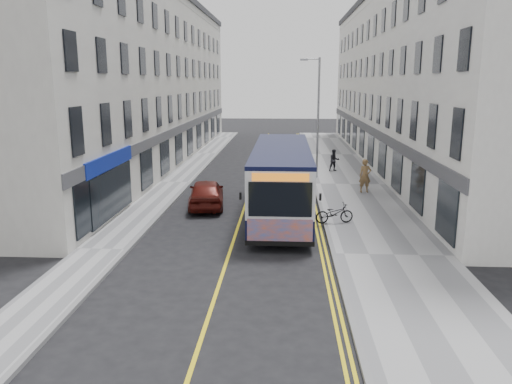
# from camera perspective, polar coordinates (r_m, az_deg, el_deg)

# --- Properties ---
(ground) EXTENTS (140.00, 140.00, 0.00)m
(ground) POSITION_cam_1_polar(r_m,az_deg,el_deg) (20.49, -2.72, -5.96)
(ground) COLOR black
(ground) RESTS_ON ground
(pavement_east) EXTENTS (4.50, 64.00, 0.12)m
(pavement_east) POSITION_cam_1_polar(r_m,az_deg,el_deg) (32.24, 10.68, 0.81)
(pavement_east) COLOR #959598
(pavement_east) RESTS_ON ground
(pavement_west) EXTENTS (2.00, 64.00, 0.12)m
(pavement_west) POSITION_cam_1_polar(r_m,az_deg,el_deg) (32.75, -9.23, 1.05)
(pavement_west) COLOR #959598
(pavement_west) RESTS_ON ground
(kerb_east) EXTENTS (0.18, 64.00, 0.13)m
(kerb_east) POSITION_cam_1_polar(r_m,az_deg,el_deg) (32.03, 6.69, 0.88)
(kerb_east) COLOR slate
(kerb_east) RESTS_ON ground
(kerb_west) EXTENTS (0.18, 64.00, 0.13)m
(kerb_west) POSITION_cam_1_polar(r_m,az_deg,el_deg) (32.55, -7.51, 1.04)
(kerb_west) COLOR slate
(kerb_west) RESTS_ON ground
(road_centre_line) EXTENTS (0.12, 64.00, 0.01)m
(road_centre_line) POSITION_cam_1_polar(r_m,az_deg,el_deg) (32.06, -0.47, 0.86)
(road_centre_line) COLOR yellow
(road_centre_line) RESTS_ON ground
(road_dbl_yellow_inner) EXTENTS (0.10, 64.00, 0.01)m
(road_dbl_yellow_inner) POSITION_cam_1_polar(r_m,az_deg,el_deg) (32.02, 5.88, 0.78)
(road_dbl_yellow_inner) COLOR yellow
(road_dbl_yellow_inner) RESTS_ON ground
(road_dbl_yellow_outer) EXTENTS (0.10, 64.00, 0.01)m
(road_dbl_yellow_outer) POSITION_cam_1_polar(r_m,az_deg,el_deg) (32.03, 6.24, 0.78)
(road_dbl_yellow_outer) COLOR yellow
(road_dbl_yellow_outer) RESTS_ON ground
(terrace_east) EXTENTS (6.00, 46.00, 13.00)m
(terrace_east) POSITION_cam_1_polar(r_m,az_deg,el_deg) (41.40, 16.86, 12.03)
(terrace_east) COLOR white
(terrace_east) RESTS_ON ground
(terrace_west) EXTENTS (6.00, 46.00, 13.00)m
(terrace_west) POSITION_cam_1_polar(r_m,az_deg,el_deg) (41.82, -12.32, 12.28)
(terrace_west) COLOR silver
(terrace_west) RESTS_ON ground
(streetlamp) EXTENTS (1.32, 0.18, 8.00)m
(streetlamp) POSITION_cam_1_polar(r_m,az_deg,el_deg) (33.45, 6.98, 8.83)
(streetlamp) COLOR #96989E
(streetlamp) RESTS_ON ground
(city_bus) EXTENTS (2.73, 11.72, 3.40)m
(city_bus) POSITION_cam_1_polar(r_m,az_deg,el_deg) (24.48, 2.92, 1.61)
(city_bus) COLOR black
(city_bus) RESTS_ON ground
(bicycle) EXTENTS (1.85, 0.97, 0.92)m
(bicycle) POSITION_cam_1_polar(r_m,az_deg,el_deg) (23.14, 8.95, -2.42)
(bicycle) COLOR black
(bicycle) RESTS_ON pavement_east
(pedestrian_near) EXTENTS (0.75, 0.53, 1.95)m
(pedestrian_near) POSITION_cam_1_polar(r_m,az_deg,el_deg) (29.83, 12.36, 1.82)
(pedestrian_near) COLOR olive
(pedestrian_near) RESTS_ON pavement_east
(pedestrian_far) EXTENTS (0.88, 0.75, 1.57)m
(pedestrian_far) POSITION_cam_1_polar(r_m,az_deg,el_deg) (36.58, 8.93, 3.61)
(pedestrian_far) COLOR black
(pedestrian_far) RESTS_ON pavement_east
(car_white) EXTENTS (1.86, 4.74, 1.54)m
(car_white) POSITION_cam_1_polar(r_m,az_deg,el_deg) (40.49, 2.91, 4.40)
(car_white) COLOR silver
(car_white) RESTS_ON ground
(car_maroon) EXTENTS (2.30, 4.60, 1.50)m
(car_maroon) POSITION_cam_1_polar(r_m,az_deg,el_deg) (26.32, -5.69, -0.13)
(car_maroon) COLOR #54130E
(car_maroon) RESTS_ON ground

